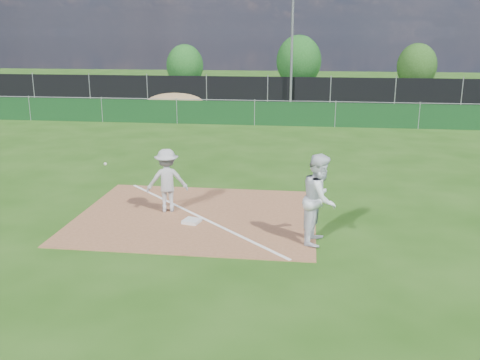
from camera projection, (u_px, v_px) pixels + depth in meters
name	position (u px, v px, depth m)	size (l,w,h in m)	color
ground	(242.00, 145.00, 22.21)	(90.00, 90.00, 0.00)	#20480F
infield_dirt	(197.00, 216.00, 13.61)	(6.00, 5.00, 0.02)	brown
foul_line	(197.00, 215.00, 13.60)	(0.08, 7.00, 0.01)	white
green_fence	(255.00, 113.00, 26.83)	(44.00, 0.05, 1.20)	black
dirt_mound	(175.00, 103.00, 30.81)	(3.38, 2.60, 1.17)	olive
black_fence	(268.00, 91.00, 34.39)	(46.00, 0.04, 1.80)	black
parking_lot	(273.00, 96.00, 39.41)	(46.00, 9.00, 0.01)	black
light_pole	(292.00, 41.00, 33.09)	(0.16, 0.16, 8.00)	slate
first_base	(192.00, 221.00, 13.08)	(0.38, 0.38, 0.08)	silver
play_at_first	(167.00, 180.00, 13.75)	(2.31, 0.89, 1.65)	#B5B4B7
runner	(320.00, 199.00, 11.69)	(0.98, 0.76, 2.01)	silver
car_left	(212.00, 87.00, 38.40)	(1.79, 4.46, 1.52)	#94979B
car_mid	(281.00, 88.00, 38.01)	(1.41, 4.06, 1.34)	black
car_right	(364.00, 90.00, 37.35)	(1.85, 4.56, 1.32)	black
tree_left	(185.00, 66.00, 44.37)	(3.04, 3.04, 3.61)	#382316
tree_mid	(299.00, 61.00, 44.04)	(3.67, 3.67, 4.36)	#382316
tree_right	(417.00, 66.00, 43.08)	(3.14, 3.14, 3.73)	#382316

